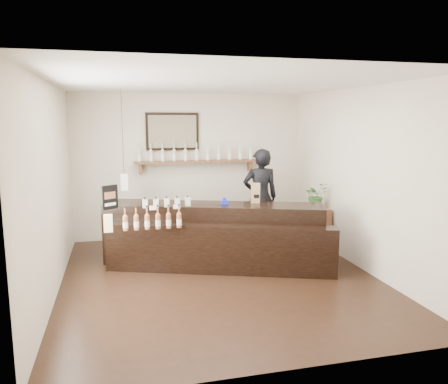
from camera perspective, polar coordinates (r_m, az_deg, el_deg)
The scene contains 10 objects.
ground at distance 6.56m, azimuth -0.57°, elevation -11.13°, with size 5.00×5.00×0.00m, color black.
room_shell at distance 6.17m, azimuth -0.60°, elevation 3.85°, with size 5.00×5.00×5.00m.
back_wall_decor at distance 8.46m, azimuth -5.31°, elevation 5.68°, with size 2.66×0.96×1.69m.
counter at distance 6.96m, azimuth -1.23°, elevation -5.95°, with size 3.49×2.08×1.14m.
promo_sign at distance 6.73m, azimuth -14.66°, elevation -0.68°, with size 0.23×0.16×0.37m.
paper_bag at distance 7.06m, azimuth 4.13°, elevation -0.13°, with size 0.17×0.15×0.32m.
tape_dispenser at distance 6.95m, azimuth 0.07°, elevation -1.27°, with size 0.12×0.05×0.10m.
side_cabinet at distance 8.03m, azimuth 11.78°, elevation -4.65°, with size 0.40×0.53×0.76m.
potted_plant at distance 7.90m, azimuth 11.92°, elevation -0.41°, with size 0.40×0.35×0.45m, color #366E2C.
shopkeeper at distance 8.05m, azimuth 4.77°, elevation 0.14°, with size 0.74×0.48×2.02m, color black.
Camera 1 is at (-1.40, -5.98, 2.30)m, focal length 35.00 mm.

